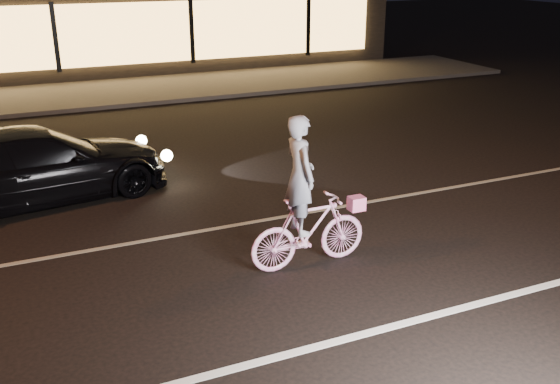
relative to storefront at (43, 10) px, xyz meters
name	(u,v)px	position (x,y,z in m)	size (l,w,h in m)	color
ground	(183,303)	(0.00, -18.97, -2.15)	(90.00, 90.00, 0.00)	black
lane_stripe_near	(222,372)	(0.00, -20.47, -2.14)	(60.00, 0.12, 0.01)	silver
lane_stripe_far	(148,240)	(0.00, -16.97, -2.14)	(60.00, 0.10, 0.01)	gray
sidewalk	(67,96)	(0.00, -5.97, -2.09)	(30.00, 4.00, 0.12)	#383533
storefront	(43,10)	(0.00, 0.00, 0.00)	(25.40, 8.42, 4.20)	black
cyclist	(307,215)	(1.85, -18.66, -1.38)	(1.72, 0.59, 2.17)	#DD3896
sedan	(38,165)	(-1.34, -14.55, -1.49)	(4.78, 2.63, 1.31)	black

